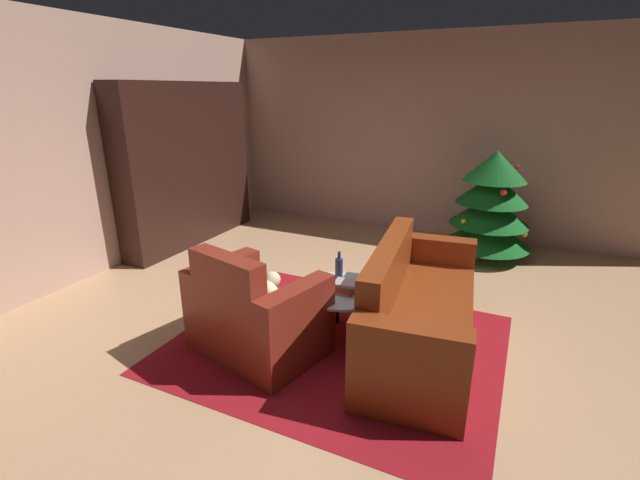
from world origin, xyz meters
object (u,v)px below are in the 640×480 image
object	(u,v)px
decorated_tree	(491,205)
couch_red	(417,313)
bookshelf_unit	(194,163)
coffee_table	(341,293)
book_stack_on_table	(345,287)
armchair_red	(255,316)
bottle_on_table	(339,268)

from	to	relation	value
decorated_tree	couch_red	bearing A→B (deg)	-97.05
bookshelf_unit	coffee_table	bearing A→B (deg)	-28.91
book_stack_on_table	armchair_red	bearing A→B (deg)	-140.76
couch_red	book_stack_on_table	xyz separation A→B (m)	(-0.57, -0.14, 0.18)
armchair_red	book_stack_on_table	distance (m)	0.76
book_stack_on_table	bookshelf_unit	bearing A→B (deg)	150.82
armchair_red	decorated_tree	world-z (taller)	decorated_tree
book_stack_on_table	coffee_table	bearing A→B (deg)	139.03
armchair_red	coffee_table	bearing A→B (deg)	44.96
book_stack_on_table	decorated_tree	size ratio (longest dim) A/B	0.15
couch_red	bottle_on_table	distance (m)	0.76
armchair_red	couch_red	xyz separation A→B (m)	(1.14, 0.60, -0.01)
armchair_red	book_stack_on_table	bearing A→B (deg)	39.24
couch_red	coffee_table	distance (m)	0.64
coffee_table	bottle_on_table	bearing A→B (deg)	117.88
armchair_red	bottle_on_table	xyz separation A→B (m)	(0.42, 0.69, 0.21)
coffee_table	decorated_tree	world-z (taller)	decorated_tree
coffee_table	decorated_tree	distance (m)	2.66
bookshelf_unit	book_stack_on_table	world-z (taller)	bookshelf_unit
bottle_on_table	decorated_tree	world-z (taller)	decorated_tree
armchair_red	couch_red	world-z (taller)	armchair_red
couch_red	coffee_table	size ratio (longest dim) A/B	2.69
decorated_tree	coffee_table	bearing A→B (deg)	-110.39
couch_red	decorated_tree	bearing A→B (deg)	82.95
bookshelf_unit	decorated_tree	bearing A→B (deg)	14.28
bottle_on_table	decorated_tree	distance (m)	2.52
bookshelf_unit	bottle_on_table	size ratio (longest dim) A/B	8.65
bottle_on_table	book_stack_on_table	bearing A→B (deg)	-56.53
armchair_red	bookshelf_unit	bearing A→B (deg)	137.88
bookshelf_unit	couch_red	bearing A→B (deg)	-23.00
bookshelf_unit	book_stack_on_table	size ratio (longest dim) A/B	10.90
bottle_on_table	decorated_tree	xyz separation A→B (m)	(1.02, 2.30, 0.13)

